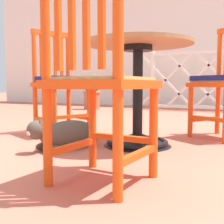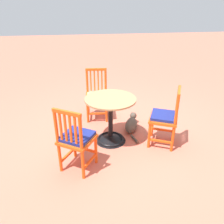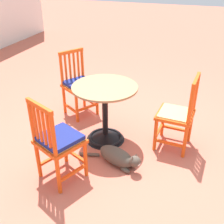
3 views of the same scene
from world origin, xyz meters
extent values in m
plane|color=#BC604C|center=(0.00, 0.00, 0.00)|extent=(24.00, 24.00, 0.00)
cone|color=black|center=(0.09, 0.14, 0.05)|extent=(0.48, 0.48, 0.10)
torus|color=black|center=(0.09, 0.14, 0.03)|extent=(0.44, 0.44, 0.04)
cylinder|color=black|center=(0.09, 0.14, 0.37)|extent=(0.07, 0.07, 0.66)
cylinder|color=black|center=(0.09, 0.14, 0.68)|extent=(0.20, 0.20, 0.04)
cylinder|color=#9E754C|center=(0.09, 0.14, 0.72)|extent=(0.76, 0.76, 0.02)
cylinder|color=#E04C14|center=(0.65, 0.47, 0.23)|extent=(0.04, 0.04, 0.45)
cylinder|color=#E04C14|center=(0.36, 0.65, 0.23)|extent=(0.04, 0.04, 0.45)
cylinder|color=#E04C14|center=(0.83, 0.76, 0.46)|extent=(0.04, 0.04, 0.91)
cylinder|color=#E04C14|center=(0.54, 0.94, 0.46)|extent=(0.04, 0.04, 0.91)
cube|color=#E04C14|center=(0.74, 0.61, 0.14)|extent=(0.21, 0.30, 0.03)
cube|color=#E04C14|center=(0.45, 0.79, 0.14)|extent=(0.21, 0.30, 0.03)
cube|color=#E04C14|center=(0.50, 0.56, 0.17)|extent=(0.30, 0.21, 0.03)
cube|color=#E04C14|center=(0.59, 0.70, 0.43)|extent=(0.55, 0.55, 0.04)
cube|color=tan|center=(0.59, 0.70, 0.45)|extent=(0.48, 0.48, 0.02)
cube|color=#E04C14|center=(0.77, 0.79, 0.68)|extent=(0.03, 0.03, 0.39)
cube|color=#E04C14|center=(0.71, 0.83, 0.68)|extent=(0.03, 0.03, 0.39)
cube|color=#E04C14|center=(0.66, 0.87, 0.68)|extent=(0.03, 0.03, 0.39)
cube|color=#E04C14|center=(0.60, 0.90, 0.68)|extent=(0.03, 0.03, 0.39)
cube|color=#E04C14|center=(0.69, 0.85, 0.89)|extent=(0.34, 0.23, 0.04)
cube|color=navy|center=(0.59, 0.70, 0.48)|extent=(0.50, 0.50, 0.04)
cylinder|color=#E04C14|center=(-0.46, 0.41, 0.23)|extent=(0.04, 0.04, 0.45)
cylinder|color=#E04C14|center=(-0.60, 0.10, 0.23)|extent=(0.04, 0.04, 0.45)
cylinder|color=#E04C14|center=(-0.77, 0.55, 0.46)|extent=(0.04, 0.04, 0.91)
cylinder|color=#E04C14|center=(-0.91, 0.24, 0.46)|extent=(0.04, 0.04, 0.91)
cube|color=#E04C14|center=(-0.61, 0.48, 0.14)|extent=(0.32, 0.17, 0.03)
cube|color=#E04C14|center=(-0.75, 0.17, 0.14)|extent=(0.32, 0.17, 0.03)
cube|color=#E04C14|center=(-0.53, 0.25, 0.17)|extent=(0.17, 0.32, 0.03)
cube|color=#E04C14|center=(-0.68, 0.32, 0.43)|extent=(0.53, 0.53, 0.04)
cube|color=tan|center=(-0.68, 0.32, 0.45)|extent=(0.46, 0.46, 0.02)
cube|color=#E04C14|center=(-0.79, 0.49, 0.68)|extent=(0.03, 0.03, 0.39)
cube|color=#E04C14|center=(-0.82, 0.43, 0.68)|extent=(0.03, 0.03, 0.39)
cube|color=#E04C14|center=(-0.85, 0.36, 0.68)|extent=(0.03, 0.03, 0.39)
cube|color=#E04C14|center=(-0.88, 0.30, 0.68)|extent=(0.03, 0.03, 0.39)
cube|color=#E04C14|center=(-0.84, 0.39, 0.89)|extent=(0.19, 0.36, 0.04)
cube|color=navy|center=(-0.68, 0.32, 0.48)|extent=(0.48, 0.48, 0.04)
cylinder|color=#E04C14|center=(0.07, -0.49, 0.23)|extent=(0.04, 0.04, 0.45)
cylinder|color=#E04C14|center=(0.41, -0.51, 0.23)|extent=(0.04, 0.04, 0.45)
cylinder|color=#E04C14|center=(0.05, -0.83, 0.46)|extent=(0.04, 0.04, 0.91)
cylinder|color=#E04C14|center=(0.39, -0.85, 0.46)|extent=(0.04, 0.04, 0.91)
cube|color=#E04C14|center=(0.06, -0.66, 0.14)|extent=(0.06, 0.34, 0.03)
cube|color=#E04C14|center=(0.40, -0.68, 0.14)|extent=(0.06, 0.34, 0.03)
cube|color=#E04C14|center=(0.24, -0.50, 0.17)|extent=(0.34, 0.06, 0.03)
cube|color=#E04C14|center=(0.23, -0.67, 0.43)|extent=(0.43, 0.43, 0.04)
cube|color=tan|center=(0.23, -0.67, 0.45)|extent=(0.38, 0.38, 0.02)
cube|color=#E04C14|center=(0.11, -0.83, 0.68)|extent=(0.03, 0.02, 0.39)
cube|color=#E04C14|center=(0.18, -0.84, 0.68)|extent=(0.03, 0.02, 0.39)
cube|color=#E04C14|center=(0.25, -0.84, 0.68)|extent=(0.03, 0.02, 0.39)
cube|color=#E04C14|center=(0.32, -0.85, 0.68)|extent=(0.03, 0.02, 0.39)
cube|color=#E04C14|center=(0.22, -0.84, 0.89)|extent=(0.38, 0.06, 0.04)
ellipsoid|color=#4C4238|center=(-0.31, -0.14, 0.10)|extent=(0.34, 0.48, 0.19)
ellipsoid|color=silver|center=(-0.34, -0.23, 0.08)|extent=(0.20, 0.22, 0.14)
sphere|color=#4C4238|center=(-0.39, -0.37, 0.15)|extent=(0.12, 0.12, 0.12)
ellipsoid|color=silver|center=(-0.41, -0.41, 0.14)|extent=(0.06, 0.06, 0.04)
cone|color=#4C4238|center=(-0.36, -0.37, 0.20)|extent=(0.04, 0.04, 0.04)
cone|color=#4C4238|center=(-0.42, -0.35, 0.20)|extent=(0.04, 0.04, 0.04)
ellipsoid|color=#4C4238|center=(-0.31, -0.31, 0.03)|extent=(0.09, 0.13, 0.05)
ellipsoid|color=#4C4238|center=(-0.42, -0.27, 0.03)|extent=(0.09, 0.13, 0.05)
cylinder|color=#4C4238|center=(-0.29, 0.19, 0.02)|extent=(0.09, 0.22, 0.04)
camera|label=1|loc=(0.83, -1.83, 0.43)|focal=47.80mm
camera|label=2|loc=(0.51, 3.17, 2.03)|focal=36.56mm
camera|label=3|loc=(-2.61, -0.88, 2.00)|focal=44.34mm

